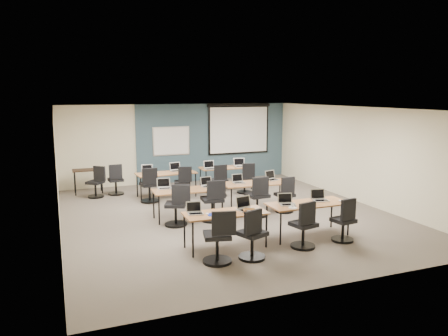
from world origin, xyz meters
name	(u,v)px	position (x,y,z in m)	size (l,w,h in m)	color
floor	(227,215)	(0.00, 0.00, 0.00)	(8.00, 9.00, 0.02)	#6B6354
ceiling	(227,108)	(0.00, 0.00, 2.70)	(8.00, 9.00, 0.02)	white
wall_back	(179,143)	(0.00, 4.50, 1.35)	(8.00, 0.04, 2.70)	beige
wall_front	(333,205)	(0.00, -4.50, 1.35)	(8.00, 0.04, 2.70)	beige
wall_left	(57,173)	(-4.00, 0.00, 1.35)	(0.04, 9.00, 2.70)	beige
wall_right	(358,155)	(4.00, 0.00, 1.35)	(0.04, 9.00, 2.70)	beige
blue_accent_panel	(214,142)	(1.25, 4.47, 1.35)	(5.50, 0.04, 2.70)	#3D5977
whiteboard	(171,141)	(-0.30, 4.43, 1.45)	(1.28, 0.03, 0.98)	silver
projector_screen	(239,126)	(2.20, 4.41, 1.89)	(2.40, 0.10, 1.82)	black
training_table_front_left	(225,215)	(-0.92, -2.22, 0.68)	(1.66, 0.69, 0.73)	#A96F3F
training_table_front_right	(308,205)	(1.03, -2.17, 0.68)	(1.79, 0.75, 0.73)	#975727
training_table_mid_left	(188,191)	(-1.02, 0.06, 0.68)	(1.72, 0.72, 0.73)	#A06F2A
training_table_mid_right	(257,184)	(0.94, 0.21, 0.69)	(1.86, 0.77, 0.73)	olive
training_table_back_left	(166,174)	(-0.97, 2.48, 0.68)	(1.76, 0.73, 0.73)	#9E6735
training_table_back_right	(226,169)	(1.05, 2.76, 0.68)	(1.66, 0.69, 0.73)	brown
laptop_0	(195,211)	(-1.51, -2.09, 0.79)	(0.30, 0.26, 0.23)	#B4B4B4
mouse_0	(207,214)	(-1.30, -2.22, 0.74)	(0.06, 0.09, 0.03)	white
task_chair_0	(219,241)	(-1.33, -2.95, 0.42)	(0.54, 0.54, 1.02)	black
laptop_1	(245,207)	(-0.47, -2.17, 0.80)	(0.35, 0.30, 0.27)	#B5B5BC
mouse_1	(254,211)	(-0.35, -2.34, 0.74)	(0.06, 0.10, 0.03)	white
task_chair_1	(252,238)	(-0.68, -3.00, 0.41)	(0.54, 0.51, 0.99)	black
laptop_2	(287,202)	(0.52, -2.13, 0.79)	(0.31, 0.27, 0.24)	#A7A7AB
mouse_2	(300,206)	(0.73, -2.35, 0.74)	(0.06, 0.10, 0.03)	white
task_chair_2	(304,229)	(0.54, -2.83, 0.40)	(0.50, 0.50, 0.98)	black
laptop_3	(320,198)	(1.37, -2.08, 0.79)	(0.33, 0.28, 0.25)	silver
mouse_3	(340,201)	(1.77, -2.29, 0.74)	(0.06, 0.09, 0.03)	white
task_chair_3	(344,224)	(1.52, -2.79, 0.39)	(0.46, 0.46, 0.95)	black
laptop_4	(164,186)	(-1.53, 0.38, 0.79)	(0.33, 0.28, 0.25)	#BCBCBE
mouse_4	(181,189)	(-1.17, 0.13, 0.74)	(0.06, 0.10, 0.04)	white
task_chair_4	(177,209)	(-1.44, -0.47, 0.42)	(0.56, 0.53, 1.01)	black
laptop_5	(207,184)	(-0.46, 0.23, 0.79)	(0.31, 0.27, 0.24)	#A5A4AC
mouse_5	(211,187)	(-0.41, 0.07, 0.74)	(0.06, 0.10, 0.04)	white
task_chair_5	(213,204)	(-0.52, -0.41, 0.43)	(0.56, 0.56, 1.03)	black
laptop_6	(238,181)	(0.46, 0.34, 0.79)	(0.30, 0.25, 0.23)	#A1A1AC
mouse_6	(256,183)	(0.86, 0.08, 0.74)	(0.06, 0.10, 0.04)	white
task_chair_6	(258,200)	(0.67, -0.42, 0.43)	(0.56, 0.56, 1.03)	black
laptop_7	(271,178)	(1.45, 0.38, 0.79)	(0.33, 0.28, 0.25)	#A8A8A8
mouse_7	(287,181)	(1.75, 0.05, 0.74)	(0.06, 0.10, 0.03)	white
task_chair_7	(285,198)	(1.49, -0.35, 0.39)	(0.48, 0.48, 0.96)	black
laptop_8	(148,171)	(-1.50, 2.63, 0.79)	(0.33, 0.28, 0.25)	#AAAAAF
mouse_8	(157,173)	(-1.23, 2.55, 0.74)	(0.07, 0.11, 0.04)	white
task_chair_8	(150,188)	(-1.58, 1.98, 0.42)	(0.53, 0.53, 1.01)	black
laptop_9	(176,169)	(-0.63, 2.67, 0.79)	(0.34, 0.29, 0.26)	#AEAEAE
mouse_9	(187,171)	(-0.33, 2.51, 0.74)	(0.06, 0.10, 0.04)	white
task_chair_9	(183,185)	(-0.59, 2.07, 0.40)	(0.49, 0.49, 0.97)	black
laptop_10	(210,167)	(0.46, 2.63, 0.79)	(0.34, 0.29, 0.26)	#BCBCC0
mouse_10	(222,169)	(0.80, 2.44, 0.74)	(0.06, 0.09, 0.03)	white
task_chair_10	(219,183)	(0.50, 1.92, 0.41)	(0.50, 0.50, 0.99)	black
laptop_11	(240,165)	(1.52, 2.69, 0.80)	(0.36, 0.30, 0.27)	silver
mouse_11	(250,167)	(1.77, 2.48, 0.74)	(0.06, 0.10, 0.03)	white
task_chair_11	(246,181)	(1.43, 2.04, 0.39)	(0.48, 0.47, 0.96)	black
blue_mousepad	(214,214)	(-1.19, -2.28, 0.73)	(0.25, 0.21, 0.01)	#0A1D95
snack_bowl	(249,211)	(-0.47, -2.39, 0.77)	(0.30, 0.30, 0.07)	#994F2B
snack_plate	(293,208)	(0.51, -2.41, 0.74)	(0.18, 0.18, 0.01)	white
coffee_cup	(293,205)	(0.53, -2.36, 0.78)	(0.07, 0.07, 0.07)	silver
utility_table	(88,172)	(-3.12, 3.81, 0.65)	(0.91, 0.50, 0.75)	#311B13
spare_chair_a	(116,182)	(-2.35, 3.27, 0.39)	(0.47, 0.47, 0.96)	black
spare_chair_b	(97,185)	(-2.93, 3.12, 0.39)	(0.55, 0.47, 0.96)	black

